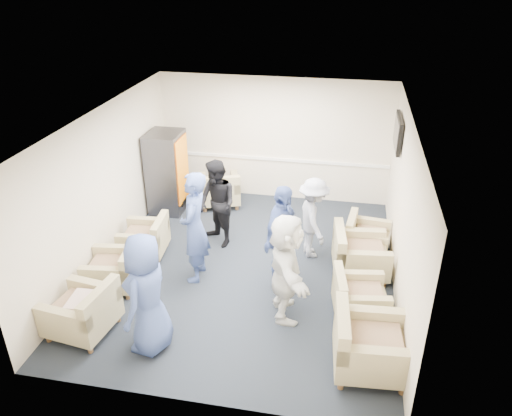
% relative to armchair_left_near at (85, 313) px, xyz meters
% --- Properties ---
extents(floor, '(6.00, 6.00, 0.00)m').
position_rel_armchair_left_near_xyz_m(floor, '(1.94, 2.06, -0.34)').
color(floor, black).
rests_on(floor, ground).
extents(ceiling, '(6.00, 6.00, 0.00)m').
position_rel_armchair_left_near_xyz_m(ceiling, '(1.94, 2.06, 2.36)').
color(ceiling, silver).
rests_on(ceiling, back_wall).
extents(back_wall, '(5.00, 0.02, 2.70)m').
position_rel_armchair_left_near_xyz_m(back_wall, '(1.94, 5.06, 1.01)').
color(back_wall, beige).
rests_on(back_wall, floor).
extents(front_wall, '(5.00, 0.02, 2.70)m').
position_rel_armchair_left_near_xyz_m(front_wall, '(1.94, -0.94, 1.01)').
color(front_wall, beige).
rests_on(front_wall, floor).
extents(left_wall, '(0.02, 6.00, 2.70)m').
position_rel_armchair_left_near_xyz_m(left_wall, '(-0.56, 2.06, 1.01)').
color(left_wall, beige).
rests_on(left_wall, floor).
extents(right_wall, '(0.02, 6.00, 2.70)m').
position_rel_armchair_left_near_xyz_m(right_wall, '(4.44, 2.06, 1.01)').
color(right_wall, beige).
rests_on(right_wall, floor).
extents(chair_rail, '(4.98, 0.04, 0.06)m').
position_rel_armchair_left_near_xyz_m(chair_rail, '(1.94, 5.04, 0.56)').
color(chair_rail, white).
rests_on(chair_rail, back_wall).
extents(tv, '(0.10, 1.00, 0.58)m').
position_rel_armchair_left_near_xyz_m(tv, '(4.38, 3.86, 1.70)').
color(tv, black).
rests_on(tv, right_wall).
extents(armchair_left_near, '(0.97, 0.97, 0.69)m').
position_rel_armchair_left_near_xyz_m(armchair_left_near, '(0.00, 0.00, 0.00)').
color(armchair_left_near, tan).
rests_on(armchair_left_near, floor).
extents(armchair_left_mid, '(0.89, 0.89, 0.64)m').
position_rel_armchair_left_near_xyz_m(armchair_left_mid, '(-0.06, 1.13, -0.03)').
color(armchair_left_mid, tan).
rests_on(armchair_left_mid, floor).
extents(armchair_left_far, '(0.85, 0.85, 0.62)m').
position_rel_armchair_left_near_xyz_m(armchair_left_far, '(0.07, 2.17, -0.03)').
color(armchair_left_far, tan).
rests_on(armchair_left_far, floor).
extents(armchair_right_near, '(1.01, 1.01, 0.75)m').
position_rel_armchair_left_near_xyz_m(armchair_right_near, '(3.95, 0.02, 0.03)').
color(armchair_right_near, tan).
rests_on(armchair_right_near, floor).
extents(armchair_right_midnear, '(0.89, 0.89, 0.62)m').
position_rel_armchair_left_near_xyz_m(armchair_right_midnear, '(3.83, 1.12, -0.03)').
color(armchair_right_midnear, tan).
rests_on(armchair_right_midnear, floor).
extents(armchair_right_midfar, '(1.00, 1.00, 0.72)m').
position_rel_armchair_left_near_xyz_m(armchair_right_midfar, '(3.82, 2.25, 0.02)').
color(armchair_right_midfar, tan).
rests_on(armchair_right_midfar, floor).
extents(armchair_right_far, '(0.84, 0.84, 0.60)m').
position_rel_armchair_left_near_xyz_m(armchair_right_far, '(3.96, 2.98, -0.04)').
color(armchair_right_far, tan).
rests_on(armchair_right_far, floor).
extents(armchair_corner, '(1.06, 1.06, 0.67)m').
position_rel_armchair_left_near_xyz_m(armchair_corner, '(0.86, 4.38, -0.01)').
color(armchair_corner, tan).
rests_on(armchair_corner, floor).
extents(vending_machine, '(0.70, 0.81, 1.71)m').
position_rel_armchair_left_near_xyz_m(vending_machine, '(-0.15, 3.99, 0.52)').
color(vending_machine, '#45454C').
rests_on(vending_machine, floor).
extents(backpack, '(0.34, 0.27, 0.53)m').
position_rel_armchair_left_near_xyz_m(backpack, '(0.21, 1.91, -0.07)').
color(backpack, black).
rests_on(backpack, floor).
extents(pillow, '(0.39, 0.49, 0.14)m').
position_rel_armchair_left_near_xyz_m(pillow, '(-0.01, 0.01, 0.18)').
color(pillow, beige).
rests_on(pillow, armchair_left_near).
extents(person_front_left, '(0.67, 0.93, 1.77)m').
position_rel_armchair_left_near_xyz_m(person_front_left, '(1.04, -0.09, 0.54)').
color(person_front_left, '#3D5294').
rests_on(person_front_left, floor).
extents(person_mid_left, '(0.49, 0.72, 1.92)m').
position_rel_armchair_left_near_xyz_m(person_mid_left, '(1.16, 1.65, 0.62)').
color(person_mid_left, '#3D5294').
rests_on(person_mid_left, floor).
extents(person_back_left, '(1.02, 1.01, 1.66)m').
position_rel_armchair_left_near_xyz_m(person_back_left, '(1.24, 2.80, 0.49)').
color(person_back_left, black).
rests_on(person_back_left, floor).
extents(person_back_right, '(0.86, 1.10, 1.50)m').
position_rel_armchair_left_near_xyz_m(person_back_right, '(3.01, 2.73, 0.41)').
color(person_back_right, silver).
rests_on(person_back_right, floor).
extents(person_mid_right, '(0.72, 1.11, 1.75)m').
position_rel_armchair_left_near_xyz_m(person_mid_right, '(2.58, 1.79, 0.53)').
color(person_mid_right, '#3D5294').
rests_on(person_mid_right, floor).
extents(person_front_right, '(0.85, 1.65, 1.70)m').
position_rel_armchair_left_near_xyz_m(person_front_right, '(2.77, 0.95, 0.51)').
color(person_front_right, white).
rests_on(person_front_right, floor).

